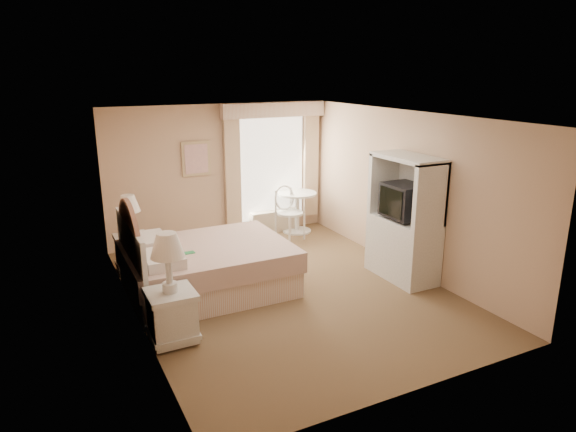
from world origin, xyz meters
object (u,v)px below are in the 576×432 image
nightstand_far (132,243)px  cafe_chair (288,208)px  round_table (297,206)px  bed (201,267)px  armoire (404,228)px  nightstand_near (171,302)px

nightstand_far → cafe_chair: 2.94m
round_table → bed: bearing=-143.2°
bed → armoire: (2.93, -0.85, 0.40)m
bed → nightstand_near: bed is taller
cafe_chair → nightstand_near: bearing=-152.1°
bed → nightstand_far: size_ratio=1.87×
bed → cafe_chair: bed is taller
bed → round_table: bearing=36.8°
bed → cafe_chair: 2.72m
nightstand_far → armoire: bearing=-30.2°
nightstand_near → armoire: (3.65, 0.35, 0.29)m
round_table → armoire: bearing=-82.1°
nightstand_far → armoire: armoire is taller
nightstand_far → round_table: size_ratio=1.53×
nightstand_near → nightstand_far: 2.47m
nightstand_far → round_table: (3.27, 0.63, 0.07)m
nightstand_far → armoire: 4.24m
nightstand_far → armoire: (3.65, -2.12, 0.32)m
bed → nightstand_near: 1.41m
cafe_chair → nightstand_far: bearing=170.6°
nightstand_far → nightstand_near: bearing=-90.0°
cafe_chair → round_table: bearing=24.2°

